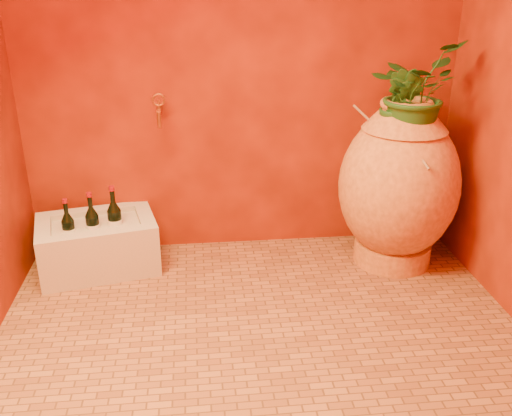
{
  "coord_description": "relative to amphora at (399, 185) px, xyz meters",
  "views": [
    {
      "loc": [
        -0.27,
        -2.24,
        1.6
      ],
      "look_at": [
        0.01,
        0.35,
        0.5
      ],
      "focal_mm": 40.0,
      "sensor_mm": 36.0,
      "label": 1
    }
  ],
  "objects": [
    {
      "name": "plant_side",
      "position": [
        -0.05,
        -0.04,
        0.46
      ],
      "size": [
        0.28,
        0.28,
        0.4
      ],
      "primitive_type": "imported",
      "rotation": [
        0.0,
        0.0,
        -0.79
      ],
      "color": "#1B4B1B",
      "rests_on": "amphora"
    },
    {
      "name": "stone_basin",
      "position": [
        -1.7,
        0.1,
        -0.33
      ],
      "size": [
        0.72,
        0.57,
        0.3
      ],
      "rotation": [
        0.0,
        0.0,
        0.22
      ],
      "color": "beige",
      "rests_on": "floor"
    },
    {
      "name": "floor",
      "position": [
        -0.85,
        -0.65,
        -0.48
      ],
      "size": [
        2.5,
        2.5,
        0.0
      ],
      "primitive_type": "plane",
      "color": "#935830",
      "rests_on": "ground"
    },
    {
      "name": "wall_tap",
      "position": [
        -1.32,
        0.26,
        0.41
      ],
      "size": [
        0.07,
        0.16,
        0.17
      ],
      "color": "#A26825",
      "rests_on": "wall_back"
    },
    {
      "name": "wall_back",
      "position": [
        -0.85,
        0.35,
        0.77
      ],
      "size": [
        2.5,
        0.02,
        2.5
      ],
      "primitive_type": "cube",
      "color": "#531204",
      "rests_on": "ground"
    },
    {
      "name": "wine_bottle_a",
      "position": [
        -1.71,
        0.07,
        -0.2
      ],
      "size": [
        0.08,
        0.08,
        0.31
      ],
      "color": "black",
      "rests_on": "stone_basin"
    },
    {
      "name": "amphora",
      "position": [
        0.0,
        0.0,
        0.0
      ],
      "size": [
        0.78,
        0.78,
        0.96
      ],
      "rotation": [
        0.0,
        0.0,
        -0.18
      ],
      "color": "gold",
      "rests_on": "floor"
    },
    {
      "name": "wine_bottle_b",
      "position": [
        -1.83,
        0.04,
        -0.21
      ],
      "size": [
        0.07,
        0.07,
        0.29
      ],
      "color": "black",
      "rests_on": "stone_basin"
    },
    {
      "name": "plant_main",
      "position": [
        0.02,
        -0.02,
        0.53
      ],
      "size": [
        0.62,
        0.61,
        0.52
      ],
      "primitive_type": "imported",
      "rotation": [
        0.0,
        0.0,
        0.74
      ],
      "color": "#1B4B1B",
      "rests_on": "amphora"
    },
    {
      "name": "wine_bottle_c",
      "position": [
        -1.59,
        0.1,
        -0.2
      ],
      "size": [
        0.08,
        0.08,
        0.33
      ],
      "color": "black",
      "rests_on": "stone_basin"
    }
  ]
}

